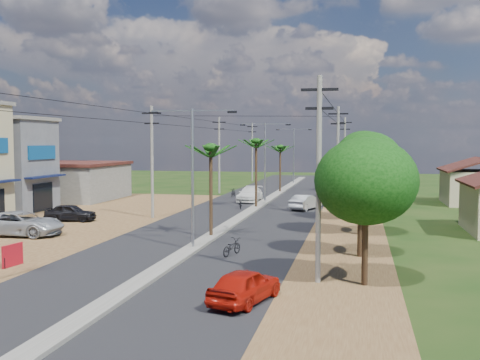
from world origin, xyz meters
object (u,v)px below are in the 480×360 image
Objects in this scene: car_red_near at (245,286)px; car_parked_dark at (71,213)px; car_parked_silver at (20,224)px; car_silver_mid at (305,203)px; car_white_far at (250,195)px; roadside_sign at (13,256)px; moto_rider_east at (232,248)px.

car_parked_dark is (-17.50, 18.60, 0.00)m from car_red_near.
car_red_near is 21.05m from car_parked_silver.
car_red_near is at bearing -142.91° from car_parked_dark.
car_parked_dark is (-17.04, -10.98, -0.01)m from car_silver_mid.
car_white_far is at bearing -39.29° from car_parked_dark.
car_parked_dark is at bearing -30.43° from car_red_near.
car_parked_silver is at bearing -17.95° from car_red_near.
roadside_sign is (-5.80, -31.52, -0.17)m from car_white_far.
car_parked_silver reaches higher than car_red_near.
car_parked_dark reaches higher than moto_rider_east.
car_parked_dark is (-10.86, -16.63, -0.08)m from car_white_far.
moto_rider_east is at bearing -130.08° from car_parked_dark.
car_red_near reaches higher than roadside_sign.
car_white_far is 25.74m from car_parked_silver.
car_parked_silver is 4.16× the size of roadside_sign.
car_parked_dark is at bearing -123.11° from car_white_far.
car_silver_mid is 24.52m from car_parked_silver.
moto_rider_east is (14.94, -3.36, -0.33)m from car_parked_silver.
moto_rider_east is (15.05, -10.12, -0.20)m from car_parked_dark.
car_white_far is (-6.65, 35.24, 0.08)m from car_red_near.
car_silver_mid is at bearing 73.29° from roadside_sign.
car_silver_mid is 20.27m from car_parked_dark.
car_parked_dark is at bearing 52.56° from car_silver_mid.
moto_rider_east is at bearing -57.55° from car_red_near.
car_white_far is at bearing -27.24° from car_parked_silver.
car_silver_mid reaches higher than roadside_sign.
car_parked_silver reaches higher than car_parked_dark.
car_white_far is 2.91× the size of moto_rider_east.
car_parked_dark is at bearing 116.91° from roadside_sign.
roadside_sign reaches higher than moto_rider_east.
car_parked_silver is at bearing 174.72° from car_parked_dark.
moto_rider_east is 11.07m from roadside_sign.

